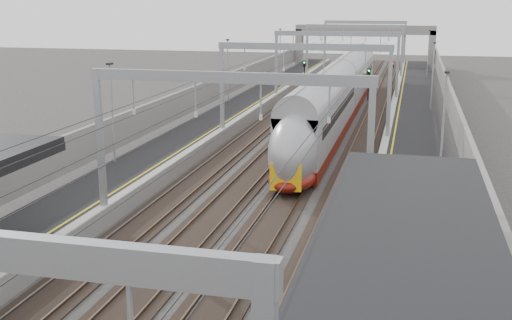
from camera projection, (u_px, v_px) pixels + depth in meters
The scene contains 11 objects.
platform_left at pixel (213, 126), 53.23m from camera, with size 4.00×120.00×1.00m, color black.
platform_right at pixel (411, 136), 49.54m from camera, with size 4.00×120.00×1.00m, color black.
tracks at pixel (309, 136), 51.49m from camera, with size 11.40×140.00×0.20m.
overhead_line at pixel (322, 53), 56.26m from camera, with size 13.00×140.00×6.60m.
overbridge at pixel (365, 35), 102.07m from camera, with size 22.00×2.20×6.90m.
wall_left at pixel (177, 112), 53.70m from camera, with size 0.30×120.00×3.20m, color gray.
wall_right at pixel (455, 123), 48.53m from camera, with size 0.30×120.00×3.20m, color gray.
train at pixel (337, 100), 56.54m from camera, with size 2.76×50.29×4.36m.
signal_green at pixel (304, 69), 79.10m from camera, with size 0.32×0.32×3.48m.
signal_red_near at pixel (369, 78), 69.96m from camera, with size 0.32×0.32×3.48m.
signal_red_far at pixel (392, 70), 77.93m from camera, with size 0.32×0.32×3.48m.
Camera 1 is at (7.90, -4.99, 10.60)m, focal length 45.00 mm.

